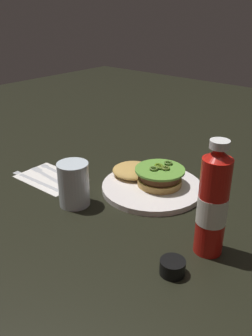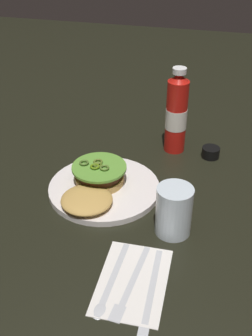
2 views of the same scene
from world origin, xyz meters
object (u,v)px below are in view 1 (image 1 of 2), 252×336
dinner_plate (152,187)px  fork_utensil (47,175)px  burger_sandwich (150,174)px  spoon_utensil (54,170)px  water_glass (74,184)px  butter_knife (34,179)px  ketchup_bottle (213,204)px  napkin (51,178)px  condiment_cup (173,267)px

dinner_plate → fork_utensil: 0.31m
burger_sandwich → fork_utensil: bearing=29.9°
dinner_plate → spoon_utensil: dinner_plate is taller
water_glass → butter_knife: bearing=-3.1°
butter_knife → spoon_utensil: bearing=-85.9°
spoon_utensil → butter_knife: size_ratio=0.93×
spoon_utensil → water_glass: bearing=155.0°
ketchup_bottle → spoon_utensil: bearing=-4.0°
spoon_utensil → butter_knife: bearing=94.1°
napkin → fork_utensil: size_ratio=0.99×
fork_utensil → butter_knife: 0.04m
water_glass → condiment_cup: size_ratio=2.29×
condiment_cup → spoon_utensil: condiment_cup is taller
burger_sandwich → water_glass: 0.22m
dinner_plate → water_glass: water_glass is taller
dinner_plate → butter_knife: bearing=31.4°
ketchup_bottle → napkin: (0.50, 0.00, -0.11)m
dinner_plate → napkin: bearing=27.4°
burger_sandwich → ketchup_bottle: (-0.26, 0.15, 0.08)m
fork_utensil → burger_sandwich: bearing=-150.1°
water_glass → butter_knife: size_ratio=0.54×
burger_sandwich → condiment_cup: 0.35m
dinner_plate → fork_utensil: (0.28, 0.13, -0.00)m
burger_sandwich → butter_knife: burger_sandwich is taller
dinner_plate → napkin: size_ratio=1.43×
ketchup_bottle → spoon_utensil: size_ratio=1.26×
condiment_cup → butter_knife: size_ratio=0.24×
dinner_plate → napkin: (0.26, 0.13, -0.01)m
napkin → butter_knife: 0.05m
water_glass → fork_utensil: size_ratio=0.58×
ketchup_bottle → butter_knife: 0.53m
burger_sandwich → spoon_utensil: 0.29m
water_glass → burger_sandwich: bearing=-112.6°
spoon_utensil → ketchup_bottle: bearing=176.0°
dinner_plate → water_glass: (0.10, 0.18, 0.05)m
ketchup_bottle → water_glass: bearing=8.4°
napkin → spoon_utensil: 0.05m
ketchup_bottle → condiment_cup: (0.02, 0.10, -0.10)m
butter_knife → condiment_cup: bearing=173.0°
dinner_plate → ketchup_bottle: (-0.24, 0.13, 0.10)m
fork_utensil → butter_knife: bearing=81.6°
burger_sandwich → spoon_utensil: size_ratio=1.16×
condiment_cup → butter_knife: 0.51m
dinner_plate → water_glass: bearing=60.8°
condiment_cup → butter_knife: (0.51, -0.06, -0.01)m
napkin → butter_knife: butter_knife is taller
ketchup_bottle → dinner_plate: bearing=-29.0°
burger_sandwich → condiment_cup: burger_sandwich is taller
condiment_cup → fork_utensil: size_ratio=0.25×
butter_knife → water_glass: bearing=176.9°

